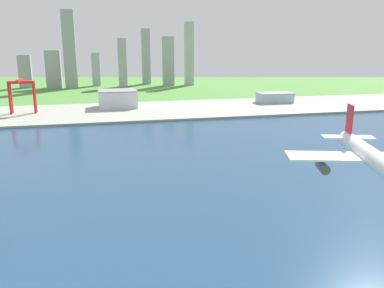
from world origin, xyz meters
name	(u,v)px	position (x,y,z in m)	size (l,w,h in m)	color
ground_plane	(161,153)	(0.00, 300.00, 0.00)	(2400.00, 2400.00, 0.00)	#4E893A
water_bay	(178,178)	(0.00, 240.00, 0.07)	(840.00, 360.00, 0.15)	navy
industrial_pier	(134,111)	(0.00, 490.00, 1.25)	(840.00, 140.00, 2.50)	#9BA392
airplane_landing	(372,158)	(23.30, 106.92, 47.51)	(43.15, 47.32, 15.73)	white
port_crane_red	(21,88)	(-121.49, 495.70, 30.49)	(27.63, 34.61, 38.70)	red
warehouse_main	(118,99)	(-16.18, 518.88, 13.01)	(46.22, 39.76, 20.98)	silver
warehouse_annex	(275,98)	(190.15, 510.60, 8.99)	(45.85, 25.42, 12.93)	#99BCD1
distant_skyline	(110,60)	(-9.70, 808.28, 49.42)	(326.60, 70.00, 138.73)	#A09EA9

